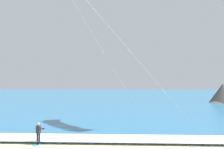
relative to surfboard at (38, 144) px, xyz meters
The scene contains 5 objects.
sea 60.49m from the surfboard, 91.46° to the left, with size 200.00×120.00×0.20m, color teal.
surf_foam 2.14m from the surfboard, 136.26° to the left, with size 200.00×3.01×0.04m, color white.
surfboard is the anchor object (origin of this frame).
kitesurfer 0.91m from the surfboard, 66.82° to the left, with size 0.65×0.65×1.69m.
headland_right 46.36m from the surfboard, 53.89° to the left, with size 6.36×6.06×4.31m.
Camera 1 is at (8.30, -9.07, 4.93)m, focal length 42.46 mm.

